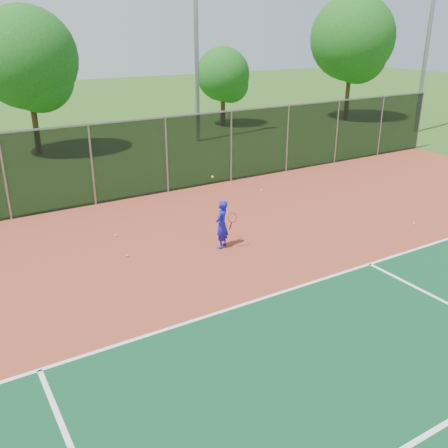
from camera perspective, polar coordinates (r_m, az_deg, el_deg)
The scene contains 13 objects.
ground at distance 11.66m, azimuth 20.27°, elevation -12.28°, with size 120.00×120.00×0.00m, color #274F16.
court_apron at distance 12.75m, azimuth 13.35°, elevation -8.31°, with size 30.00×20.00×0.02m, color #9A3D27.
fence_back at distance 19.98m, azimuth -6.58°, elevation 7.92°, with size 30.00×0.06×3.03m.
tennis_player at distance 14.85m, azimuth -0.25°, elevation -0.02°, with size 0.65×0.72×2.26m.
practice_ball_0 at distance 18.06m, azimuth 20.90°, elevation 0.09°, with size 0.07×0.07×0.07m, color #C8E21A.
practice_ball_1 at distance 16.25m, azimuth -12.22°, elevation -1.30°, with size 0.07×0.07×0.07m, color #C8E21A.
practice_ball_2 at distance 20.37m, azimuth 4.32°, elevation 3.86°, with size 0.07×0.07×0.07m, color #C8E21A.
practice_ball_4 at distance 14.79m, azimuth -11.01°, elevation -3.54°, with size 0.07×0.07×0.07m, color #C8E21A.
floodlight_n at distance 29.07m, azimuth -3.24°, elevation 22.74°, with size 0.90×0.40×12.12m.
floodlight_ne at distance 33.99m, azimuth 22.62°, elevation 21.09°, with size 0.90×0.40×12.12m.
tree_back_left at distance 27.42m, azimuth -21.36°, elevation 16.78°, with size 4.99×4.99×7.33m.
tree_back_mid at distance 34.02m, azimuth 0.08°, elevation 16.48°, with size 3.48×3.48×5.12m.
tree_back_right at distance 37.30m, azimuth 14.62°, elevation 19.47°, with size 5.72×5.72×8.40m.
Camera 1 is at (-8.05, -5.67, 6.24)m, focal length 40.00 mm.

